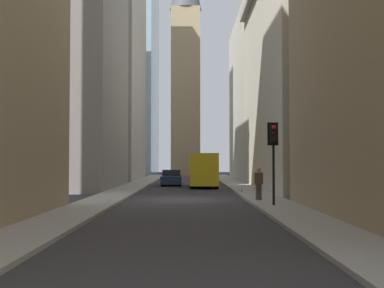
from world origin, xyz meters
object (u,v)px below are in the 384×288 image
object	(u,v)px
sedan_navy	(172,178)
pedestrian	(259,182)
discarded_bottle	(242,191)
delivery_truck	(203,170)
traffic_light_foreground	(273,144)

from	to	relation	value
sedan_navy	pedestrian	bearing A→B (deg)	-163.21
sedan_navy	discarded_bottle	size ratio (longest dim) A/B	15.93
discarded_bottle	sedan_navy	bearing A→B (deg)	24.18
delivery_truck	pedestrian	bearing A→B (deg)	-170.17
traffic_light_foreground	delivery_truck	bearing A→B (deg)	9.07
delivery_truck	traffic_light_foreground	xyz separation A→B (m)	(-17.87, -2.85, 1.57)
delivery_truck	discarded_bottle	xyz separation A→B (m)	(-8.47, -2.34, -1.21)
pedestrian	discarded_bottle	bearing A→B (deg)	2.10
delivery_truck	sedan_navy	world-z (taller)	delivery_truck
traffic_light_foreground	pedestrian	distance (m)	3.62
pedestrian	delivery_truck	bearing A→B (deg)	9.83
sedan_navy	discarded_bottle	world-z (taller)	sedan_navy
delivery_truck	discarded_bottle	distance (m)	8.87
delivery_truck	discarded_bottle	size ratio (longest dim) A/B	23.93
sedan_navy	pedestrian	size ratio (longest dim) A/B	2.49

